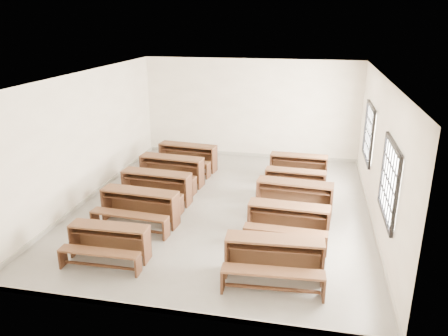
% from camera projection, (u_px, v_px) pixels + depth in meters
% --- Properties ---
extents(room, '(8.50, 8.50, 3.20)m').
position_uv_depth(room, '(228.00, 122.00, 10.08)').
color(room, gray).
rests_on(room, ground).
extents(desk_set_0, '(1.54, 0.81, 0.69)m').
position_uv_depth(desk_set_0, '(109.00, 240.00, 8.33)').
color(desk_set_0, brown).
rests_on(desk_set_0, ground).
extents(desk_set_1, '(1.81, 1.04, 0.79)m').
position_uv_depth(desk_set_1, '(139.00, 205.00, 9.74)').
color(desk_set_1, brown).
rests_on(desk_set_1, ground).
extents(desk_set_2, '(1.82, 1.04, 0.79)m').
position_uv_depth(desk_set_2, '(156.00, 185.00, 10.89)').
color(desk_set_2, brown).
rests_on(desk_set_2, ground).
extents(desk_set_3, '(1.86, 1.09, 0.80)m').
position_uv_depth(desk_set_3, '(171.00, 169.00, 12.05)').
color(desk_set_3, brown).
rests_on(desk_set_3, ground).
extents(desk_set_4, '(1.86, 1.11, 0.79)m').
position_uv_depth(desk_set_4, '(187.00, 155.00, 13.23)').
color(desk_set_4, brown).
rests_on(desk_set_4, ground).
extents(desk_set_5, '(1.78, 1.00, 0.78)m').
position_uv_depth(desk_set_5, '(274.00, 256.00, 7.67)').
color(desk_set_5, brown).
rests_on(desk_set_5, ground).
extents(desk_set_6, '(1.71, 0.94, 0.75)m').
position_uv_depth(desk_set_6, '(288.00, 220.00, 9.08)').
color(desk_set_6, brown).
rests_on(desk_set_6, ground).
extents(desk_set_7, '(1.84, 1.06, 0.80)m').
position_uv_depth(desk_set_7, '(294.00, 196.00, 10.23)').
color(desk_set_7, brown).
rests_on(desk_set_7, ground).
extents(desk_set_8, '(1.58, 0.89, 0.69)m').
position_uv_depth(desk_set_8, '(295.00, 181.00, 11.30)').
color(desk_set_8, brown).
rests_on(desk_set_8, ground).
extents(desk_set_9, '(1.65, 0.91, 0.73)m').
position_uv_depth(desk_set_9, '(298.00, 165.00, 12.44)').
color(desk_set_9, brown).
rests_on(desk_set_9, ground).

